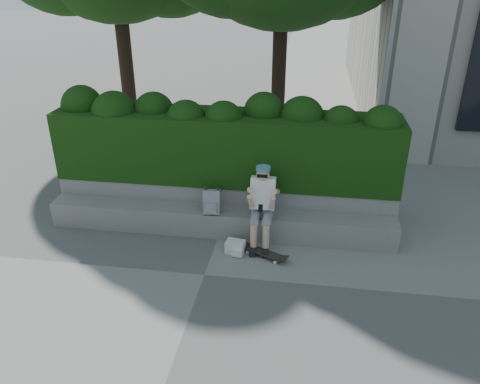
% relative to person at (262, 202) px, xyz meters
% --- Properties ---
extents(ground, '(80.00, 80.00, 0.00)m').
position_rel_person_xyz_m(ground, '(-0.76, -1.07, -0.75)').
color(ground, slate).
rests_on(ground, ground).
extents(bench_ledge, '(6.00, 0.45, 0.45)m').
position_rel_person_xyz_m(bench_ledge, '(-0.76, 0.18, -0.53)').
color(bench_ledge, gray).
rests_on(bench_ledge, ground).
extents(planter_wall, '(6.00, 0.50, 0.75)m').
position_rel_person_xyz_m(planter_wall, '(-0.76, 0.66, -0.38)').
color(planter_wall, gray).
rests_on(planter_wall, ground).
extents(hedge, '(6.00, 1.00, 1.20)m').
position_rel_person_xyz_m(hedge, '(-0.76, 0.88, 0.60)').
color(hedge, black).
rests_on(hedge, planter_wall).
extents(person, '(0.40, 0.76, 1.38)m').
position_rel_person_xyz_m(person, '(0.00, 0.00, 0.00)').
color(person, gray).
rests_on(person, ground).
extents(skateboard, '(0.75, 0.48, 0.08)m').
position_rel_person_xyz_m(skateboard, '(0.08, -0.43, -0.69)').
color(skateboard, black).
rests_on(skateboard, ground).
extents(backpack_plaid, '(0.29, 0.17, 0.41)m').
position_rel_person_xyz_m(backpack_plaid, '(-0.86, 0.08, -0.10)').
color(backpack_plaid, '#A1A1A5').
rests_on(backpack_plaid, bench_ledge).
extents(backpack_ground, '(0.33, 0.26, 0.20)m').
position_rel_person_xyz_m(backpack_ground, '(-0.39, -0.37, -0.65)').
color(backpack_ground, silver).
rests_on(backpack_ground, ground).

